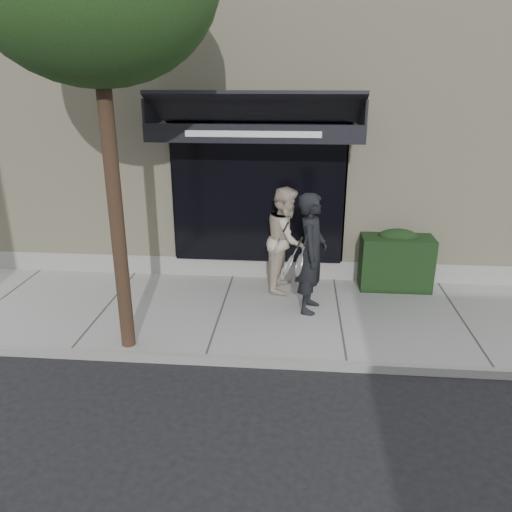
{
  "coord_description": "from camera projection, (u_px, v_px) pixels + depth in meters",
  "views": [
    {
      "loc": [
        -0.75,
        -7.66,
        3.88
      ],
      "look_at": [
        -1.46,
        0.6,
        0.89
      ],
      "focal_mm": 35.0,
      "sensor_mm": 36.0,
      "label": 1
    }
  ],
  "objects": [
    {
      "name": "hedge",
      "position": [
        396.0,
        260.0,
        9.29
      ],
      "size": [
        1.3,
        0.7,
        1.14
      ],
      "color": "black",
      "rests_on": "sidewalk"
    },
    {
      "name": "curb",
      "position": [
        347.0,
        366.0,
        6.96
      ],
      "size": [
        20.0,
        0.1,
        0.14
      ],
      "primitive_type": "cube",
      "color": "gray",
      "rests_on": "ground"
    },
    {
      "name": "building_facade",
      "position": [
        330.0,
        126.0,
        12.15
      ],
      "size": [
        14.3,
        8.04,
        5.64
      ],
      "color": "beige",
      "rests_on": "ground"
    },
    {
      "name": "sidewalk",
      "position": [
        339.0,
        317.0,
        8.41
      ],
      "size": [
        20.0,
        3.0,
        0.12
      ],
      "primitive_type": "cube",
      "color": "gray",
      "rests_on": "ground"
    },
    {
      "name": "pedestrian_back",
      "position": [
        286.0,
        239.0,
        9.09
      ],
      "size": [
        0.85,
        1.04,
        1.93
      ],
      "color": "beige",
      "rests_on": "sidewalk"
    },
    {
      "name": "pedestrian_front",
      "position": [
        311.0,
        253.0,
        8.21
      ],
      "size": [
        0.77,
        0.93,
        2.03
      ],
      "color": "black",
      "rests_on": "sidewalk"
    },
    {
      "name": "ground",
      "position": [
        339.0,
        320.0,
        8.43
      ],
      "size": [
        80.0,
        80.0,
        0.0
      ],
      "primitive_type": "plane",
      "color": "black",
      "rests_on": "ground"
    }
  ]
}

